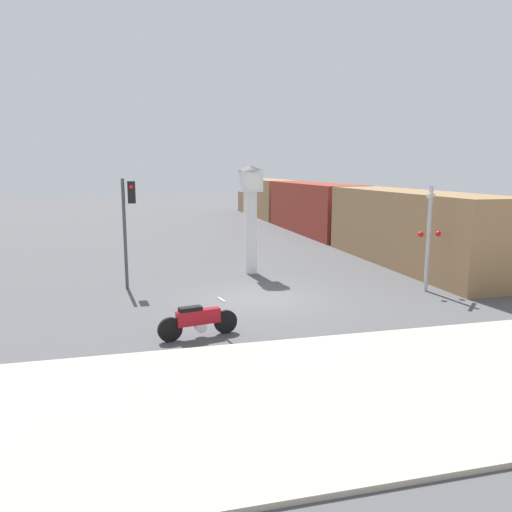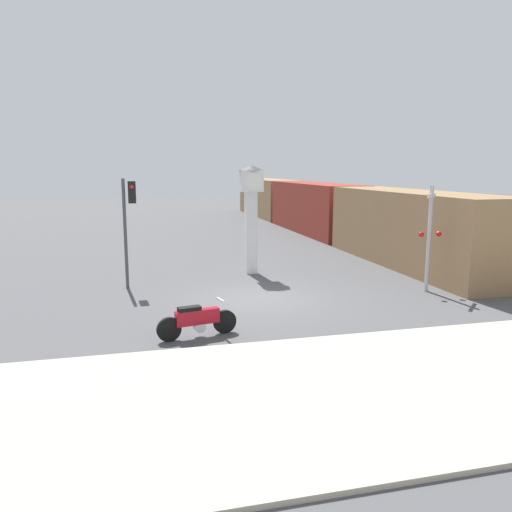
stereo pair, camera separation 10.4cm
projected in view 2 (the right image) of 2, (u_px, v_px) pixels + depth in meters
name	position (u px, v px, depth m)	size (l,w,h in m)	color
ground_plane	(257.00, 299.00, 17.10)	(120.00, 120.00, 0.00)	#4C4C4F
sidewalk_strip	(346.00, 390.00, 9.98)	(36.00, 6.00, 0.10)	#B2A893
motorcycle	(197.00, 320.00, 13.15)	(2.17, 0.64, 0.97)	black
clock_tower	(251.00, 203.00, 20.84)	(1.06, 1.06, 4.54)	white
freight_train	(315.00, 208.00, 34.78)	(2.80, 37.12, 3.40)	olive
traffic_light	(129.00, 213.00, 18.22)	(0.50, 0.35, 4.06)	#47474C
railroad_crossing_signal	(429.00, 234.00, 17.82)	(0.90, 0.82, 3.82)	#B7B7BC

